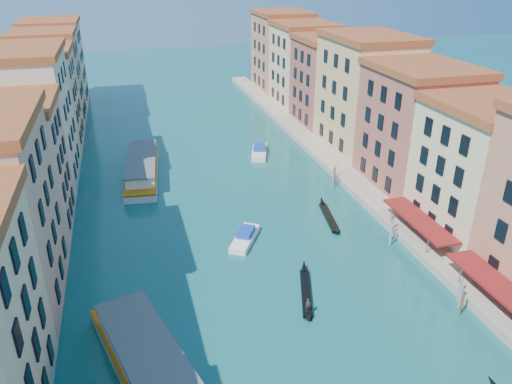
% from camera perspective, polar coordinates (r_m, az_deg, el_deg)
% --- Properties ---
extents(left_bank_palazzos, '(12.80, 128.40, 21.00)m').
position_cam_1_polar(left_bank_palazzos, '(77.76, -25.20, 5.69)').
color(left_bank_palazzos, beige).
rests_on(left_bank_palazzos, ground).
extents(right_bank_palazzos, '(12.80, 128.40, 21.00)m').
position_cam_1_polar(right_bank_palazzos, '(87.36, 14.10, 9.30)').
color(right_bank_palazzos, '#A34135').
rests_on(right_bank_palazzos, ground).
extents(quay, '(4.00, 140.00, 1.00)m').
position_cam_1_polar(quay, '(86.79, 8.82, 3.20)').
color(quay, '#A09781').
rests_on(quay, ground).
extents(restaurant_awnings, '(3.20, 44.55, 3.12)m').
position_cam_1_polar(restaurant_awnings, '(54.75, 27.09, -10.56)').
color(restaurant_awnings, maroon).
rests_on(restaurant_awnings, ground).
extents(mooring_poles_right, '(1.44, 54.24, 3.20)m').
position_cam_1_polar(mooring_poles_right, '(57.41, 20.69, -9.57)').
color(mooring_poles_right, brown).
rests_on(mooring_poles_right, ground).
extents(vaporetto_near, '(10.72, 22.42, 3.26)m').
position_cam_1_polar(vaporetto_near, '(44.47, -11.55, -19.62)').
color(vaporetto_near, silver).
rests_on(vaporetto_near, ground).
extents(vaporetto_far, '(6.81, 21.56, 3.15)m').
position_cam_1_polar(vaporetto_far, '(83.89, -12.89, 2.75)').
color(vaporetto_far, silver).
rests_on(vaporetto_far, ground).
extents(gondola_fore, '(3.98, 10.37, 2.12)m').
position_cam_1_polar(gondola_fore, '(54.28, 5.74, -11.24)').
color(gondola_fore, black).
rests_on(gondola_fore, ground).
extents(gondola_far, '(2.54, 10.69, 1.52)m').
position_cam_1_polar(gondola_far, '(69.40, 8.31, -2.75)').
color(gondola_far, black).
rests_on(gondola_far, ground).
extents(motorboat_mid, '(5.28, 6.96, 1.41)m').
position_cam_1_polar(motorboat_mid, '(63.23, -1.27, -5.17)').
color(motorboat_mid, white).
rests_on(motorboat_mid, ground).
extents(motorboat_far, '(4.77, 8.28, 1.64)m').
position_cam_1_polar(motorboat_far, '(91.26, 0.38, 4.71)').
color(motorboat_far, white).
rests_on(motorboat_far, ground).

